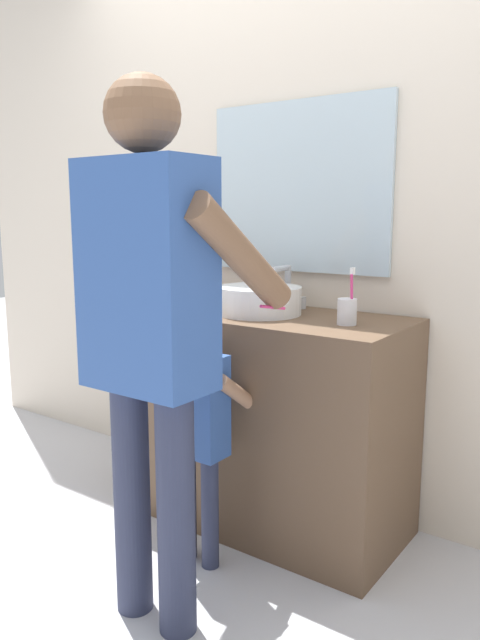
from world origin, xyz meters
TOP-DOWN VIEW (x-y plane):
  - ground_plane at (0.00, 0.00)m, footprint 14.00×14.00m
  - back_wall at (0.00, 0.62)m, footprint 4.40×0.10m
  - vanity_cabinet at (0.00, 0.30)m, footprint 1.18×0.54m
  - sink_basin at (0.00, 0.28)m, footprint 0.34×0.34m
  - faucet at (0.00, 0.49)m, footprint 0.18×0.14m
  - toothbrush_cup at (0.39, 0.27)m, footprint 0.07×0.07m
  - soap_bottle at (-0.37, 0.34)m, footprint 0.06×0.06m
  - child_toddler at (0.00, -0.10)m, footprint 0.28×0.28m
  - adult_parent at (0.09, -0.42)m, footprint 0.51×0.54m

SIDE VIEW (x-z plane):
  - ground_plane at x=0.00m, z-range 0.00..0.00m
  - vanity_cabinet at x=0.00m, z-range 0.00..0.88m
  - child_toddler at x=0.00m, z-range 0.09..1.01m
  - toothbrush_cup at x=0.39m, z-range 0.83..1.04m
  - sink_basin at x=0.00m, z-range 0.88..0.99m
  - soap_bottle at x=-0.37m, z-range 0.87..1.03m
  - faucet at x=0.00m, z-range 0.87..1.06m
  - adult_parent at x=0.09m, z-range 0.17..1.83m
  - back_wall at x=0.00m, z-range 0.00..2.70m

